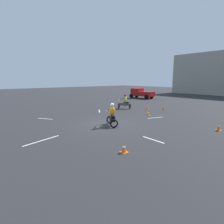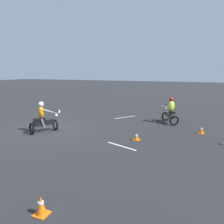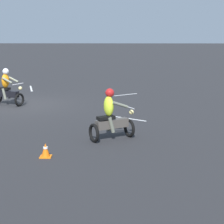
# 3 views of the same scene
# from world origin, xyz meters

# --- Properties ---
(ground_plane) EXTENTS (120.00, 120.00, 0.00)m
(ground_plane) POSITION_xyz_m (0.00, 0.00, 0.00)
(ground_plane) COLOR #28282B
(motorcycle_rider_foreground) EXTENTS (1.52, 1.19, 1.66)m
(motorcycle_rider_foreground) POSITION_xyz_m (0.53, 0.08, 0.73)
(motorcycle_rider_foreground) COLOR black
(motorcycle_rider_foreground) RESTS_ON ground
(motorcycle_rider_background) EXTENTS (1.51, 1.24, 1.66)m
(motorcycle_rider_background) POSITION_xyz_m (-4.24, 6.01, 0.73)
(motorcycle_rider_background) COLOR black
(motorcycle_rider_background) RESTS_ON ground
(pickup_truck) EXTENTS (4.38, 2.54, 1.73)m
(pickup_truck) POSITION_xyz_m (-10.38, 16.14, 0.93)
(pickup_truck) COLOR black
(pickup_truck) RESTS_ON ground
(traffic_cone_near_left) EXTENTS (0.32, 0.32, 0.40)m
(traffic_cone_near_left) POSITION_xyz_m (-2.46, 7.87, 0.19)
(traffic_cone_near_left) COLOR orange
(traffic_cone_near_left) RESTS_ON ground
(traffic_cone_near_right) EXTENTS (0.32, 0.32, 0.45)m
(traffic_cone_near_right) POSITION_xyz_m (6.03, 4.64, 0.22)
(traffic_cone_near_right) COLOR orange
(traffic_cone_near_right) RESTS_ON ground
(traffic_cone_mid_center) EXTENTS (0.32, 0.32, 0.43)m
(traffic_cone_mid_center) POSITION_xyz_m (-0.98, 8.97, 0.21)
(traffic_cone_mid_center) COLOR orange
(traffic_cone_mid_center) RESTS_ON ground
(traffic_cone_mid_left) EXTENTS (0.32, 0.32, 0.34)m
(traffic_cone_mid_left) POSITION_xyz_m (-0.09, 5.06, 0.16)
(traffic_cone_mid_left) COLOR orange
(traffic_cone_mid_left) RESTS_ON ground
(traffic_cone_far_right) EXTENTS (0.32, 0.32, 0.39)m
(traffic_cone_far_right) POSITION_xyz_m (4.54, -2.60, 0.19)
(traffic_cone_far_right) COLOR orange
(traffic_cone_far_right) RESTS_ON ground
(lane_stripe_e) EXTENTS (1.45, 0.13, 0.01)m
(lane_stripe_e) POSITION_xyz_m (4.35, -0.15, 0.00)
(lane_stripe_e) COLOR silver
(lane_stripe_e) RESTS_ON ground
(lane_stripe_n) EXTENTS (0.62, 1.54, 0.01)m
(lane_stripe_n) POSITION_xyz_m (0.99, 4.71, 0.00)
(lane_stripe_n) COLOR silver
(lane_stripe_n) RESTS_ON ground
(lane_stripe_nw) EXTENTS (1.48, 1.07, 0.01)m
(lane_stripe_nw) POSITION_xyz_m (-4.82, 2.83, 0.00)
(lane_stripe_nw) COLOR silver
(lane_stripe_nw) RESTS_ON ground
(lane_stripe_sw) EXTENTS (1.24, 0.88, 0.01)m
(lane_stripe_sw) POSITION_xyz_m (-4.86, -2.86, 0.00)
(lane_stripe_sw) COLOR silver
(lane_stripe_sw) RESTS_ON ground
(lane_stripe_s) EXTENTS (0.59, 2.14, 0.01)m
(lane_stripe_s) POSITION_xyz_m (0.46, -4.94, 0.00)
(lane_stripe_s) COLOR silver
(lane_stripe_s) RESTS_ON ground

